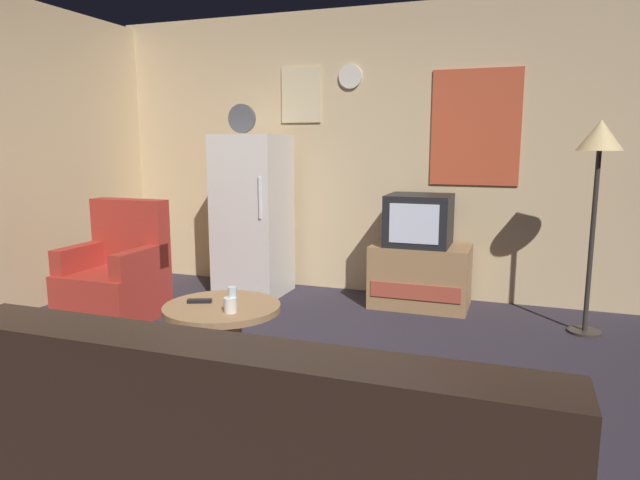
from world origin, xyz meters
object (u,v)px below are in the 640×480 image
at_px(standing_lamp, 599,152).
at_px(mug_ceramic_white, 230,305).
at_px(coffee_table, 223,339).
at_px(wine_glass, 233,299).
at_px(fridge, 253,215).
at_px(crt_tv, 419,220).
at_px(remote_control, 200,301).
at_px(tv_stand, 420,276).
at_px(armchair, 117,277).

height_order(standing_lamp, mug_ceramic_white, standing_lamp).
distance_m(coffee_table, wine_glass, 0.34).
bearing_deg(fridge, crt_tv, 3.68).
relative_size(mug_ceramic_white, remote_control, 0.60).
height_order(fridge, standing_lamp, fridge).
height_order(tv_stand, standing_lamp, standing_lamp).
xyz_separation_m(tv_stand, standing_lamp, (1.30, -0.30, 1.09)).
relative_size(coffee_table, wine_glass, 4.80).
distance_m(standing_lamp, armchair, 3.84).
bearing_deg(fridge, wine_glass, -67.09).
distance_m(crt_tv, coffee_table, 2.16).
distance_m(coffee_table, armchair, 1.59).
distance_m(tv_stand, remote_control, 2.18).
height_order(fridge, tv_stand, fridge).
bearing_deg(wine_glass, tv_stand, 68.89).
relative_size(mug_ceramic_white, armchair, 0.09).
bearing_deg(tv_stand, crt_tv, -177.92).
height_order(standing_lamp, coffee_table, standing_lamp).
bearing_deg(crt_tv, armchair, -153.14).
distance_m(standing_lamp, coffee_table, 2.95).
bearing_deg(mug_ceramic_white, remote_control, 157.41).
xyz_separation_m(fridge, armchair, (-0.73, -1.05, -0.42)).
xyz_separation_m(coffee_table, remote_control, (-0.16, -0.00, 0.23)).
bearing_deg(mug_ceramic_white, armchair, 150.48).
height_order(standing_lamp, armchair, standing_lamp).
xyz_separation_m(crt_tv, wine_glass, (-0.74, -2.00, -0.25)).
height_order(wine_glass, armchair, armchair).
height_order(crt_tv, armchair, crt_tv).
xyz_separation_m(crt_tv, remote_control, (-1.03, -1.90, -0.31)).
bearing_deg(standing_lamp, fridge, 175.97).
relative_size(crt_tv, standing_lamp, 0.34).
distance_m(fridge, standing_lamp, 2.95).
bearing_deg(coffee_table, mug_ceramic_white, -43.43).
bearing_deg(remote_control, crt_tv, 39.49).
relative_size(wine_glass, armchair, 0.16).
bearing_deg(crt_tv, tv_stand, 2.08).
bearing_deg(coffee_table, remote_control, -179.34).
relative_size(fridge, coffee_table, 2.46).
distance_m(fridge, tv_stand, 1.65).
height_order(wine_glass, remote_control, wine_glass).
xyz_separation_m(standing_lamp, armchair, (-3.60, -0.85, -1.02)).
distance_m(fridge, armchair, 1.35).
height_order(standing_lamp, remote_control, standing_lamp).
bearing_deg(crt_tv, standing_lamp, -12.78).
xyz_separation_m(standing_lamp, remote_control, (-2.36, -1.60, -0.90)).
bearing_deg(armchair, coffee_table, -28.02).
xyz_separation_m(fridge, crt_tv, (1.55, 0.10, 0.01)).
height_order(tv_stand, coffee_table, tv_stand).
bearing_deg(coffee_table, fridge, 110.50).
xyz_separation_m(coffee_table, mug_ceramic_white, (0.13, -0.12, 0.27)).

